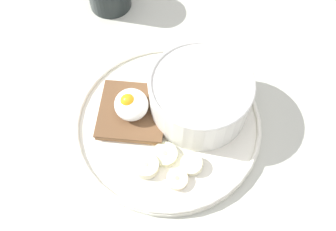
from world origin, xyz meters
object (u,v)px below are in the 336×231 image
at_px(toast_slice, 132,111).
at_px(banana_slice_left, 165,154).
at_px(poached_egg, 131,104).
at_px(banana_slice_front, 177,179).
at_px(banana_slice_back, 192,164).
at_px(oatmeal_bowl, 200,95).
at_px(banana_slice_right, 146,166).

distance_m(toast_slice, banana_slice_left, 0.08).
distance_m(poached_egg, banana_slice_front, 0.12).
bearing_deg(banana_slice_back, banana_slice_left, -126.09).
xyz_separation_m(poached_egg, banana_slice_front, (0.11, 0.04, -0.02)).
relative_size(oatmeal_bowl, banana_slice_back, 4.07).
height_order(toast_slice, banana_slice_right, banana_slice_right).
relative_size(poached_egg, banana_slice_right, 1.09).
distance_m(oatmeal_bowl, banana_slice_right, 0.12).
height_order(oatmeal_bowl, banana_slice_back, oatmeal_bowl).
distance_m(oatmeal_bowl, banana_slice_back, 0.10).
relative_size(banana_slice_front, banana_slice_back, 1.08).
bearing_deg(banana_slice_left, toast_slice, -157.18).
xyz_separation_m(oatmeal_bowl, toast_slice, (-0.01, -0.10, -0.03)).
bearing_deg(oatmeal_bowl, toast_slice, -96.41).
bearing_deg(banana_slice_left, banana_slice_front, 10.79).
relative_size(oatmeal_bowl, toast_slice, 1.20).
distance_m(banana_slice_front, banana_slice_back, 0.03).
xyz_separation_m(toast_slice, banana_slice_left, (0.08, 0.03, -0.00)).
relative_size(toast_slice, banana_slice_back, 3.40).
relative_size(poached_egg, banana_slice_back, 1.46).
bearing_deg(banana_slice_left, banana_slice_back, 53.91).
relative_size(toast_slice, poached_egg, 2.33).
height_order(poached_egg, banana_slice_front, poached_egg).
xyz_separation_m(toast_slice, banana_slice_back, (0.10, 0.06, -0.00)).
bearing_deg(poached_egg, toast_slice, 76.33).
bearing_deg(poached_egg, banana_slice_front, 19.13).
relative_size(banana_slice_left, banana_slice_right, 1.03).
distance_m(toast_slice, banana_slice_front, 0.12).
distance_m(banana_slice_front, banana_slice_left, 0.04).
bearing_deg(banana_slice_back, banana_slice_front, -56.84).
bearing_deg(toast_slice, banana_slice_front, 18.91).
bearing_deg(poached_egg, banana_slice_back, 32.93).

